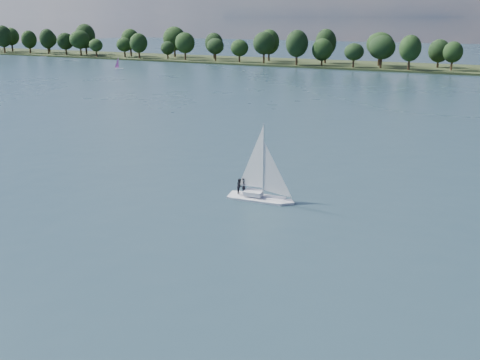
% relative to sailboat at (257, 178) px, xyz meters
% --- Properties ---
extents(ground, '(700.00, 700.00, 0.00)m').
position_rel_sailboat_xyz_m(ground, '(1.84, 67.76, -2.63)').
color(ground, '#233342').
rests_on(ground, ground).
extents(far_shore, '(660.00, 40.00, 1.50)m').
position_rel_sailboat_xyz_m(far_shore, '(1.84, 179.76, -2.63)').
color(far_shore, black).
rests_on(far_shore, ground).
extents(sailboat, '(7.30, 2.64, 9.41)m').
position_rel_sailboat_xyz_m(sailboat, '(0.00, 0.00, 0.00)').
color(sailboat, silver).
rests_on(sailboat, ground).
extents(dinghy_pink, '(3.42, 2.54, 5.11)m').
position_rel_sailboat_xyz_m(dinghy_pink, '(-120.10, 121.33, -1.42)').
color(dinghy_pink, white).
rests_on(dinghy_pink, ground).
extents(pontoon, '(4.28, 2.66, 0.50)m').
position_rel_sailboat_xyz_m(pontoon, '(-202.59, 159.71, -2.63)').
color(pontoon, slate).
rests_on(pontoon, ground).
extents(treeline, '(561.88, 73.94, 18.05)m').
position_rel_sailboat_xyz_m(treeline, '(-3.44, 175.68, 5.49)').
color(treeline, black).
rests_on(treeline, ground).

